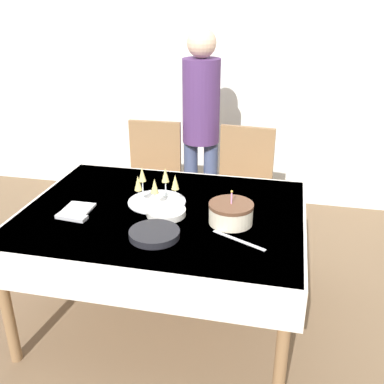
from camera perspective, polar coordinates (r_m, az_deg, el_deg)
name	(u,v)px	position (r m, az deg, el deg)	size (l,w,h in m)	color
ground_plane	(166,316)	(2.89, -3.35, -15.46)	(12.00, 12.00, 0.00)	brown
wall_back	(220,53)	(4.10, 3.55, 17.20)	(8.00, 0.05, 2.70)	silver
dining_table	(163,227)	(2.53, -3.69, -4.40)	(1.55, 1.18, 0.73)	silver
dining_chair_far_left	(153,180)	(3.46, -5.03, 1.59)	(0.43, 0.43, 0.95)	olive
dining_chair_far_right	(243,187)	(3.33, 6.44, 0.60)	(0.45, 0.45, 0.95)	olive
birthday_cake	(231,213)	(2.34, 4.97, -2.69)	(0.23, 0.23, 0.19)	beige
champagne_tray	(156,190)	(2.56, -4.61, 0.24)	(0.33, 0.33, 0.18)	silver
plate_stack_main	(154,234)	(2.22, -4.79, -5.31)	(0.25, 0.25, 0.03)	black
plate_stack_dessert	(166,212)	(2.43, -3.30, -2.56)	(0.21, 0.21, 0.03)	silver
cake_knife	(239,240)	(2.20, 5.95, -6.12)	(0.28, 0.15, 0.00)	silver
fork_pile	(72,217)	(2.47, -15.04, -3.09)	(0.18, 0.08, 0.02)	silver
napkin_pile	(78,209)	(2.57, -14.24, -2.05)	(0.15, 0.15, 0.01)	white
person_standing	(201,117)	(3.43, 1.16, 9.46)	(0.28, 0.28, 1.61)	#3F4C72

